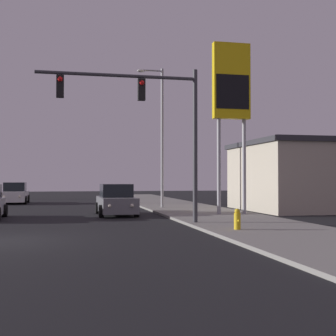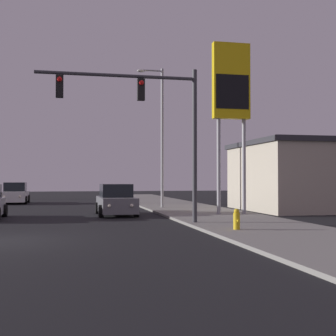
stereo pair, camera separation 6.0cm
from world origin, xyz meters
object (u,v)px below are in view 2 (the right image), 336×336
at_px(street_lamp, 160,130).
at_px(gas_station_sign, 231,90).
at_px(car_grey, 116,201).
at_px(car_white, 15,194).
at_px(fire_hydrant, 237,219).
at_px(traffic_light_mast, 151,113).

xyz_separation_m(street_lamp, gas_station_sign, (2.56, -6.35, 1.50)).
bearing_deg(gas_station_sign, car_grey, 161.09).
height_order(car_white, fire_hydrant, car_white).
bearing_deg(gas_station_sign, car_white, 128.52).
xyz_separation_m(car_white, gas_station_sign, (12.48, -15.68, 5.86)).
relative_size(gas_station_sign, fire_hydrant, 11.84).
bearing_deg(street_lamp, gas_station_sign, -68.06).
height_order(car_grey, gas_station_sign, gas_station_sign).
height_order(car_white, street_lamp, street_lamp).
bearing_deg(fire_hydrant, street_lamp, 90.67).
height_order(street_lamp, fire_hydrant, street_lamp).
height_order(gas_station_sign, fire_hydrant, gas_station_sign).
xyz_separation_m(traffic_light_mast, fire_hydrant, (2.60, -3.08, -4.21)).
bearing_deg(fire_hydrant, traffic_light_mast, 130.17).
xyz_separation_m(traffic_light_mast, street_lamp, (2.44, 10.44, 0.42)).
bearing_deg(car_white, traffic_light_mast, 110.52).
relative_size(car_grey, gas_station_sign, 0.48).
xyz_separation_m(car_white, traffic_light_mast, (7.48, -19.76, 3.93)).
bearing_deg(fire_hydrant, gas_station_sign, 71.48).
distance_m(car_grey, car_white, 15.21).
relative_size(car_white, traffic_light_mast, 0.64).
relative_size(car_white, fire_hydrant, 5.68).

